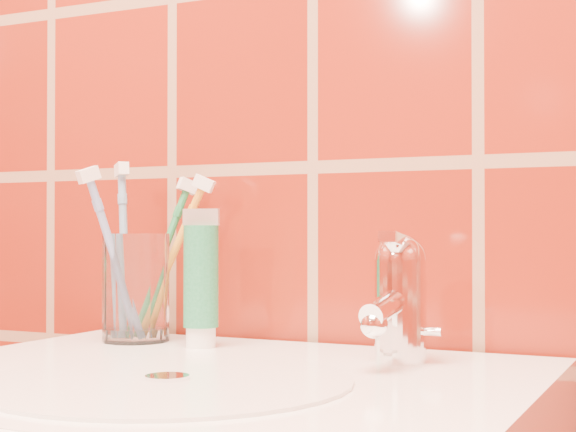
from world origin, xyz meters
The scene contains 7 objects.
glass_tumbler centered at (-0.18, 1.12, 0.91)m, with size 0.07×0.07×0.12m, color white.
toothpaste_tube centered at (-0.09, 1.10, 0.92)m, with size 0.04×0.04×0.14m.
faucet centered at (0.14, 1.09, 0.91)m, with size 0.05×0.11×0.12m.
toothbrush_0 centered at (-0.16, 1.15, 0.94)m, with size 0.06×0.08×0.19m, color #1E733F, non-canonical shape.
toothbrush_1 centered at (-0.18, 1.08, 0.94)m, with size 0.05×0.08×0.19m, color #6B86BF, non-canonical shape.
toothbrush_2 centered at (-0.19, 1.12, 0.95)m, with size 0.04×0.04×0.20m, color #6C96C0, non-canonical shape.
toothbrush_3 centered at (-0.14, 1.14, 0.94)m, with size 0.09×0.05×0.19m, color orange, non-canonical shape.
Camera 1 is at (0.39, 0.31, 0.97)m, focal length 55.00 mm.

